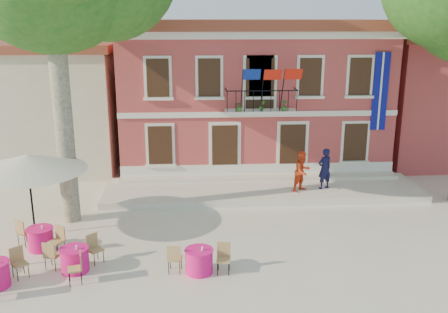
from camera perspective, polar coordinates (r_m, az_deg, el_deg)
ground at (r=18.25m, az=-0.01°, el=-9.03°), size 90.00×90.00×0.00m
main_building at (r=26.98m, az=2.99°, el=7.45°), size 13.50×9.59×7.50m
neighbor_west at (r=29.17m, az=-20.48°, el=5.98°), size 9.40×9.40×6.40m
terrace at (r=22.44m, az=4.43°, el=-3.84°), size 14.00×3.40×0.30m
patio_umbrella at (r=18.67m, az=-21.54°, el=-0.69°), size 4.07×4.07×3.02m
pedestrian_navy at (r=22.29m, az=11.43°, el=-1.37°), size 0.79×0.67×1.83m
pedestrian_orange at (r=21.84m, az=8.95°, el=-1.67°), size 1.09×1.05×1.78m
cafe_table_1 at (r=16.38m, az=-16.71°, el=-11.10°), size 1.82×1.79×0.95m
cafe_table_3 at (r=18.18m, az=-20.23°, el=-8.71°), size 1.85×1.37×0.95m
cafe_table_4 at (r=15.66m, az=-2.86°, el=-11.73°), size 1.96×0.90×0.95m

